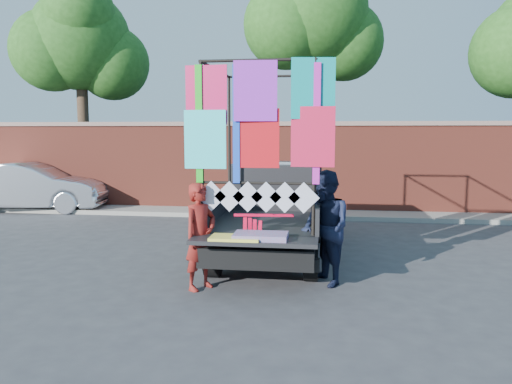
# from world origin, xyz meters

# --- Properties ---
(ground) EXTENTS (90.00, 90.00, 0.00)m
(ground) POSITION_xyz_m (0.00, 0.00, 0.00)
(ground) COLOR #38383A
(ground) RESTS_ON ground
(brick_wall) EXTENTS (30.00, 0.45, 2.61)m
(brick_wall) POSITION_xyz_m (0.00, 7.00, 1.33)
(brick_wall) COLOR brown
(brick_wall) RESTS_ON ground
(curb) EXTENTS (30.00, 1.20, 0.12)m
(curb) POSITION_xyz_m (0.00, 6.30, 0.06)
(curb) COLOR gray
(curb) RESTS_ON ground
(tree_left) EXTENTS (4.20, 3.30, 7.05)m
(tree_left) POSITION_xyz_m (-6.48, 8.12, 5.12)
(tree_left) COLOR #38281C
(tree_left) RESTS_ON ground
(tree_mid) EXTENTS (4.20, 3.30, 7.73)m
(tree_mid) POSITION_xyz_m (1.02, 8.12, 5.70)
(tree_mid) COLOR #38281C
(tree_mid) RESTS_ON ground
(pickup_truck) EXTENTS (2.12, 5.33, 3.36)m
(pickup_truck) POSITION_xyz_m (0.43, 2.43, 0.84)
(pickup_truck) COLOR black
(pickup_truck) RESTS_ON ground
(sedan) EXTENTS (4.47, 2.07, 1.42)m
(sedan) POSITION_xyz_m (-7.15, 6.16, 0.71)
(sedan) COLOR silver
(sedan) RESTS_ON ground
(woman) EXTENTS (0.63, 0.69, 1.59)m
(woman) POSITION_xyz_m (-0.40, -0.32, 0.79)
(woman) COLOR maroon
(woman) RESTS_ON ground
(man) EXTENTS (0.99, 1.07, 1.76)m
(man) POSITION_xyz_m (1.42, 0.15, 0.88)
(man) COLOR #151B35
(man) RESTS_ON ground
(streamer_bundle) EXTENTS (0.89, 0.13, 0.62)m
(streamer_bundle) POSITION_xyz_m (0.41, -0.10, 0.91)
(streamer_bundle) COLOR red
(streamer_bundle) RESTS_ON ground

